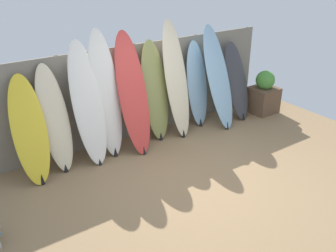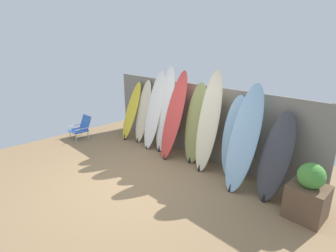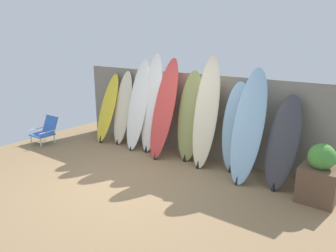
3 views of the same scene
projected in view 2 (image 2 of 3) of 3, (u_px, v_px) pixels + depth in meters
name	position (u px, v px, depth m)	size (l,w,h in m)	color
ground	(133.00, 181.00, 5.44)	(7.68, 7.68, 0.00)	#8E704C
fence_back	(197.00, 121.00, 6.49)	(6.08, 0.11, 1.80)	gray
surfboard_yellow_0	(131.00, 111.00, 7.69)	(0.59, 0.72, 1.66)	yellow
surfboard_cream_1	(143.00, 112.00, 7.44)	(0.50, 0.59, 1.76)	beige
surfboard_white_2	(154.00, 110.00, 6.96)	(0.53, 0.65, 2.06)	white
surfboard_white_3	(165.00, 110.00, 6.73)	(0.51, 0.53, 2.20)	white
surfboard_red_4	(174.00, 116.00, 6.34)	(0.58, 0.78, 2.12)	#D13D38
surfboard_olive_5	(196.00, 124.00, 6.09)	(0.59, 0.48, 1.89)	olive
surfboard_cream_6	(209.00, 122.00, 5.70)	(0.55, 0.66, 2.22)	beige
surfboard_skyblue_7	(235.00, 138.00, 5.43)	(0.58, 0.44, 1.74)	#8CB7D6
surfboard_skyblue_8	(244.00, 138.00, 4.98)	(0.61, 0.87, 2.04)	#8CB7D6
surfboard_charcoal_9	(276.00, 157.00, 4.68)	(0.55, 0.68, 1.61)	#38383D
beach_chair	(82.00, 127.00, 7.88)	(0.50, 0.56, 0.65)	silver
planter_box	(308.00, 194.00, 4.20)	(0.57, 0.54, 0.96)	brown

